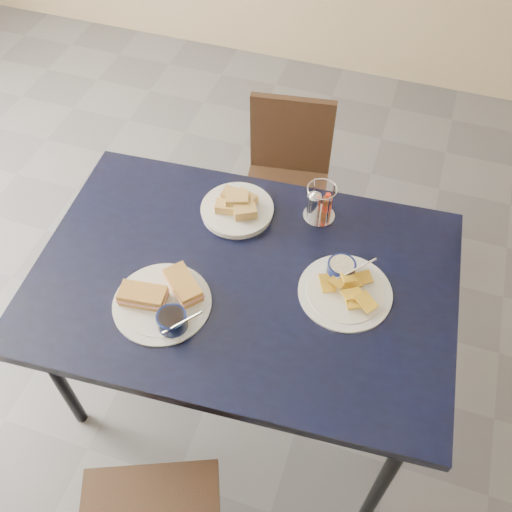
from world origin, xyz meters
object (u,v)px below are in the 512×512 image
(sandwich_plate, at_px, (164,300))
(condiment_caddy, at_px, (319,204))
(plantain_plate, at_px, (344,284))
(dining_table, at_px, (243,287))
(chair_far, at_px, (290,171))
(bread_basket, at_px, (237,208))

(sandwich_plate, bearing_deg, condiment_caddy, 55.29)
(sandwich_plate, distance_m, plantain_plate, 0.56)
(dining_table, distance_m, chair_far, 0.87)
(dining_table, relative_size, bread_basket, 5.64)
(dining_table, height_order, bread_basket, bread_basket)
(sandwich_plate, xyz_separation_m, bread_basket, (0.08, 0.43, 0.00))
(dining_table, relative_size, plantain_plate, 4.77)
(bread_basket, height_order, condiment_caddy, condiment_caddy)
(dining_table, height_order, plantain_plate, plantain_plate)
(dining_table, height_order, chair_far, chair_far)
(bread_basket, relative_size, condiment_caddy, 1.82)
(chair_far, distance_m, sandwich_plate, 1.07)
(chair_far, xyz_separation_m, bread_basket, (-0.04, -0.58, 0.33))
(chair_far, bearing_deg, dining_table, -85.05)
(dining_table, bearing_deg, plantain_plate, 10.75)
(bread_basket, bearing_deg, condiment_caddy, 15.56)
(sandwich_plate, relative_size, bread_basket, 1.28)
(chair_far, height_order, plantain_plate, plantain_plate)
(chair_far, height_order, condiment_caddy, condiment_caddy)
(dining_table, height_order, condiment_caddy, condiment_caddy)
(dining_table, xyz_separation_m, chair_far, (-0.07, 0.83, -0.25))
(plantain_plate, bearing_deg, chair_far, 116.53)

